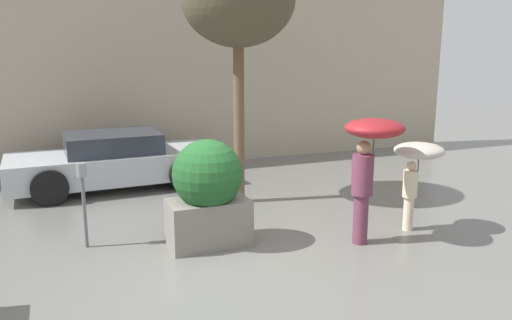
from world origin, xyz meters
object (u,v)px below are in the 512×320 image
(person_adult, at_px, (370,149))
(street_tree, at_px, (238,0))
(planter_box, at_px, (208,191))
(parked_car_near, at_px, (114,161))
(person_child, at_px, (417,160))
(parking_meter, at_px, (83,187))

(person_adult, xyz_separation_m, street_tree, (-1.01, 2.70, 2.26))
(planter_box, xyz_separation_m, parked_car_near, (-0.89, 3.90, -0.27))
(planter_box, distance_m, street_tree, 3.63)
(person_child, height_order, parked_car_near, person_child)
(person_child, relative_size, parked_car_near, 0.34)
(parking_meter, bearing_deg, person_adult, -19.83)
(parking_meter, bearing_deg, street_tree, 24.60)
(person_adult, distance_m, parked_car_near, 5.71)
(person_child, distance_m, street_tree, 4.11)
(person_child, height_order, parking_meter, person_child)
(person_child, bearing_deg, parked_car_near, -176.17)
(planter_box, bearing_deg, parking_meter, 161.23)
(street_tree, bearing_deg, planter_box, -122.12)
(planter_box, distance_m, parking_meter, 1.77)
(parked_car_near, distance_m, parking_meter, 3.44)
(planter_box, distance_m, parked_car_near, 4.01)
(person_child, xyz_separation_m, parking_meter, (-4.86, 1.22, -0.25))
(person_child, xyz_separation_m, street_tree, (-2.01, 2.53, 2.53))
(planter_box, bearing_deg, person_child, -11.58)
(street_tree, bearing_deg, parked_car_near, 135.61)
(planter_box, bearing_deg, street_tree, 57.88)
(street_tree, bearing_deg, person_child, -51.54)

